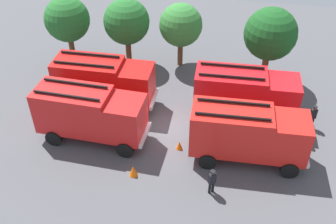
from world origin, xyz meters
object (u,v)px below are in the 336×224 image
object	(u,v)px
traffic_cone_0	(179,145)
tree_0	(67,20)
fire_truck_0	(90,113)
tree_1	(127,22)
fire_truck_1	(248,132)
tree_2	(181,25)
firefighter_0	(313,116)
firefighter_1	(212,180)
fire_truck_3	(245,93)
tree_3	(270,34)
firefighter_2	(304,133)
traffic_cone_1	(133,171)
fire_truck_2	(104,81)

from	to	relation	value
traffic_cone_0	tree_0	bearing A→B (deg)	138.92
fire_truck_0	tree_1	bearing A→B (deg)	93.18
fire_truck_1	tree_2	size ratio (longest dim) A/B	1.33
fire_truck_0	tree_0	distance (m)	10.75
firefighter_0	firefighter_1	world-z (taller)	firefighter_0
fire_truck_0	tree_2	bearing A→B (deg)	70.43
fire_truck_3	tree_3	bearing A→B (deg)	72.02
fire_truck_1	traffic_cone_0	distance (m)	4.58
firefighter_2	tree_1	world-z (taller)	tree_1
traffic_cone_1	firefighter_0	bearing A→B (deg)	30.51
fire_truck_1	firefighter_0	world-z (taller)	fire_truck_1
firefighter_1	fire_truck_1	bearing A→B (deg)	115.13
fire_truck_2	fire_truck_3	bearing A→B (deg)	1.14
fire_truck_1	traffic_cone_1	xyz separation A→B (m)	(-6.57, -2.68, -1.78)
tree_3	tree_2	bearing A→B (deg)	169.05
firefighter_1	tree_0	xyz separation A→B (m)	(-13.20, 12.74, 2.88)
firefighter_0	tree_3	size ratio (longest dim) A/B	0.30
fire_truck_3	firefighter_0	size ratio (longest dim) A/B	3.94
firefighter_1	tree_1	size ratio (longest dim) A/B	0.30
fire_truck_1	tree_1	xyz separation A→B (m)	(-10.09, 9.95, 1.75)
fire_truck_3	tree_1	distance (m)	11.55
fire_truck_0	fire_truck_3	xyz separation A→B (m)	(9.79, 3.96, 0.00)
tree_0	tree_3	size ratio (longest dim) A/B	0.93
fire_truck_2	fire_truck_0	bearing A→B (deg)	-86.52
tree_3	traffic_cone_1	world-z (taller)	tree_3
firefighter_2	tree_2	xyz separation A→B (m)	(-9.49, 8.49, 2.77)
firefighter_2	traffic_cone_1	world-z (taller)	firefighter_2
fire_truck_1	tree_1	bearing A→B (deg)	134.03
firefighter_1	tree_1	bearing A→B (deg)	177.04
tree_0	traffic_cone_0	size ratio (longest dim) A/B	9.65
fire_truck_0	tree_1	size ratio (longest dim) A/B	1.26
firefighter_1	traffic_cone_1	bearing A→B (deg)	-131.21
firefighter_0	firefighter_2	xyz separation A→B (m)	(-0.71, -1.74, -0.14)
fire_truck_1	firefighter_1	bearing A→B (deg)	-121.05
firefighter_0	tree_1	world-z (taller)	tree_1
fire_truck_1	tree_2	distance (m)	12.13
fire_truck_2	tree_3	xyz separation A→B (m)	(11.56, 5.31, 2.04)
tree_1	traffic_cone_0	world-z (taller)	tree_1
firefighter_2	tree_3	bearing A→B (deg)	168.38
firefighter_0	traffic_cone_0	xyz separation A→B (m)	(-8.65, -3.70, -0.75)
firefighter_1	traffic_cone_0	world-z (taller)	firefighter_1
fire_truck_3	tree_0	xyz separation A→B (m)	(-14.75, 5.42, 1.73)
firefighter_0	tree_3	distance (m)	7.01
firefighter_0	tree_0	xyz separation A→B (m)	(-19.47, 5.74, 2.84)
firefighter_0	tree_3	bearing A→B (deg)	14.97
fire_truck_3	tree_2	size ratio (longest dim) A/B	1.33
fire_truck_0	firefighter_2	xyz separation A→B (m)	(13.80, 1.90, -1.25)
tree_3	tree_1	bearing A→B (deg)	176.30
tree_1	tree_0	bearing A→B (deg)	-175.48
fire_truck_0	fire_truck_2	size ratio (longest dim) A/B	1.02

